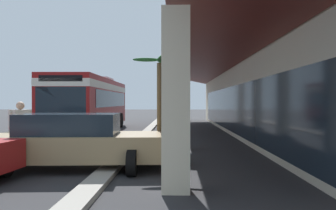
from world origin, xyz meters
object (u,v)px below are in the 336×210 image
object	(u,v)px
transit_bus	(91,101)
parked_sedan_tan	(76,141)
pedestrian	(20,127)
potted_palm	(160,138)

from	to	relation	value
transit_bus	parked_sedan_tan	world-z (taller)	transit_bus
pedestrian	potted_palm	world-z (taller)	potted_palm
pedestrian	potted_palm	distance (m)	4.19
potted_palm	transit_bus	bearing A→B (deg)	-155.57
parked_sedan_tan	potted_palm	size ratio (longest dim) A/B	1.43
parked_sedan_tan	pedestrian	bearing A→B (deg)	-119.67
transit_bus	parked_sedan_tan	size ratio (longest dim) A/B	2.50
transit_bus	potted_palm	xyz separation A→B (m)	(10.26, 4.66, -1.15)
parked_sedan_tan	pedestrian	distance (m)	2.33
transit_bus	parked_sedan_tan	distance (m)	11.70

